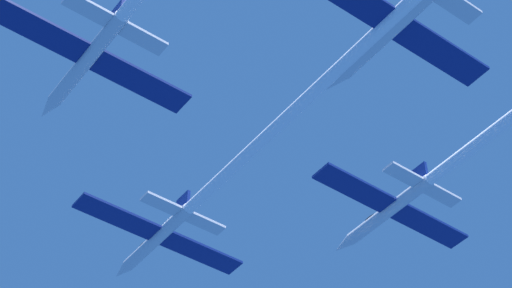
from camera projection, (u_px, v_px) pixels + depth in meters
name	position (u px, v px, depth m)	size (l,w,h in m)	color
jet_lead	(251.00, 151.00, 80.67)	(17.88, 54.86, 2.96)	silver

